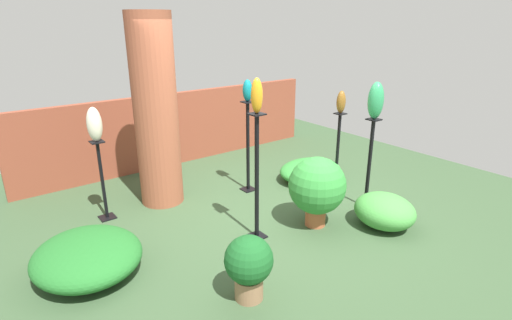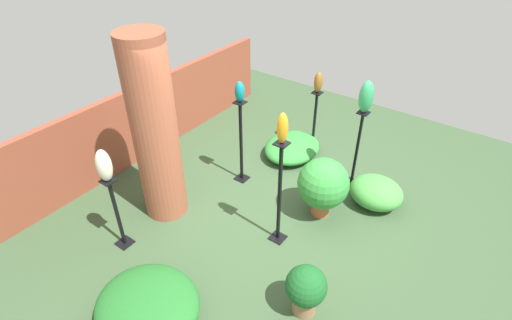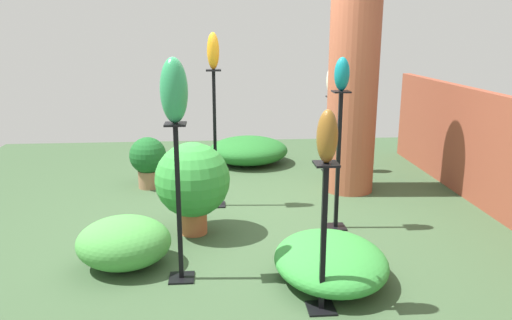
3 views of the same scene
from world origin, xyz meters
name	(u,v)px [view 2 (image 2 of 3)]	position (x,y,z in m)	size (l,w,h in m)	color
ground_plane	(279,207)	(0.00, 0.00, 0.00)	(8.00, 8.00, 0.00)	#385133
brick_wall_back	(150,118)	(0.00, 2.67, 0.64)	(5.60, 0.12, 1.28)	brown
brick_pillar	(155,133)	(-0.99, 1.32, 1.31)	(0.59, 0.59, 2.61)	#9E5138
pedestal_jade	(357,152)	(1.18, -0.61, 0.58)	(0.20, 0.20, 1.27)	black
pedestal_teal	(241,146)	(0.23, 0.87, 0.64)	(0.20, 0.20, 1.38)	black
pedestal_ivory	(118,216)	(-1.82, 1.28, 0.49)	(0.20, 0.20, 1.07)	black
pedestal_amber	(279,198)	(-0.53, -0.33, 0.71)	(0.20, 0.20, 1.53)	black
pedestal_bronze	(314,123)	(1.72, 0.41, 0.50)	(0.20, 0.20, 1.09)	black
art_vase_jade	(366,97)	(1.18, -0.61, 1.51)	(0.20, 0.20, 0.48)	#2D9356
art_vase_teal	(240,92)	(0.23, 0.87, 1.54)	(0.14, 0.14, 0.31)	#0F727A
art_vase_ivory	(104,166)	(-1.82, 1.28, 1.28)	(0.18, 0.18, 0.43)	beige
art_vase_amber	(282,128)	(-0.53, -0.33, 1.73)	(0.13, 0.13, 0.39)	orange
art_vase_bronze	(318,82)	(1.72, 0.41, 1.27)	(0.15, 0.14, 0.36)	brown
potted_plant_mid_right	(323,184)	(0.25, -0.55, 0.53)	(0.72, 0.72, 0.91)	#B25B38
potted_plant_back_center	(306,288)	(-1.28, -1.17, 0.37)	(0.46, 0.46, 0.65)	#936B4C
foliage_bed_east	(148,306)	(-2.36, 0.16, 0.20)	(1.08, 1.17, 0.40)	#236B28
foliage_bed_west	(376,192)	(0.91, -1.10, 0.21)	(0.70, 0.79, 0.43)	#479942
foliage_bed_center	(292,147)	(1.28, 0.58, 0.16)	(1.08, 0.90, 0.32)	#338C38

